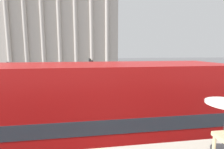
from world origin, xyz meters
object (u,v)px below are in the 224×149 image
Objects in this scene: traffic_light_near at (11,84)px; pedestrian_black at (89,77)px; plaza_building_left at (63,20)px; pedestrian_olive at (47,92)px; pedestrian_red at (54,73)px; double_decker_bus at (64,118)px; traffic_light_far at (90,65)px; traffic_light_mid at (91,71)px.

traffic_light_near is 13.81m from pedestrian_black.
traffic_light_near is at bearing -88.22° from plaza_building_left.
pedestrian_olive is at bearing -179.73° from pedestrian_black.
plaza_building_left is 17.09× the size of pedestrian_red.
plaza_building_left is 40.18m from traffic_light_near.
traffic_light_far is at bearing 89.89° from double_decker_bus.
traffic_light_mid is at bearing 77.70° from pedestrian_red.
pedestrian_black is (6.33, -26.14, -11.69)m from plaza_building_left.
double_decker_bus reaches higher than pedestrian_black.
plaza_building_left is at bearing 91.78° from traffic_light_near.
plaza_building_left reaches higher than traffic_light_far.
traffic_light_mid is at bearing -153.51° from pedestrian_black.
traffic_light_mid is at bearing 126.30° from pedestrian_olive.
traffic_light_mid is (1.37, 13.10, 0.08)m from double_decker_bus.
traffic_light_mid is at bearing 87.56° from double_decker_bus.
pedestrian_olive is (-2.68, 9.72, -1.32)m from double_decker_bus.
plaza_building_left is 36.65m from pedestrian_olive.
plaza_building_left is 7.10× the size of traffic_light_near.
plaza_building_left is 25.61m from traffic_light_far.
pedestrian_black is at bearing 94.63° from pedestrian_red.
traffic_light_mid reaches higher than pedestrian_black.
plaza_building_left reaches higher than pedestrian_red.
double_decker_bus is 10.16m from pedestrian_olive.
pedestrian_black is (-0.16, -3.68, -1.26)m from traffic_light_far.
double_decker_bus is 21.95m from traffic_light_far.
traffic_light_mid is 2.09× the size of pedestrian_olive.
traffic_light_near reaches higher than pedestrian_black.
pedestrian_black is at bearing 89.67° from double_decker_bus.
traffic_light_far is at bearing 22.39° from pedestrian_black.
plaza_building_left is 23.70m from pedestrian_red.
pedestrian_black is at bearing -76.38° from plaza_building_left.
pedestrian_olive reaches higher than pedestrian_black.
plaza_building_left is 29.33m from pedestrian_black.
pedestrian_olive is at bearing -85.99° from plaza_building_left.
traffic_light_far is at bearing 72.14° from traffic_light_near.
pedestrian_black is (3.91, 8.51, -0.01)m from pedestrian_olive.
plaza_building_left is 8.14× the size of traffic_light_far.
traffic_light_near reaches higher than pedestrian_olive.
double_decker_bus is 18.32m from pedestrian_black.
pedestrian_red is 0.94× the size of pedestrian_black.
plaza_building_left is at bearing 101.70° from traffic_light_mid.
pedestrian_red is at bearing -176.64° from pedestrian_olive.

